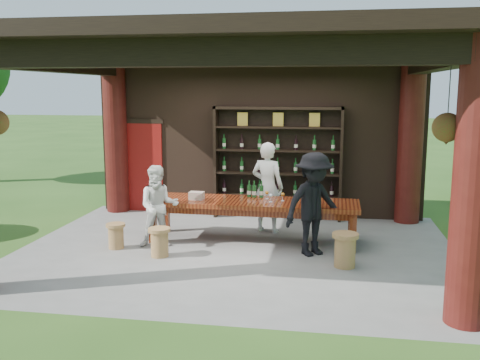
% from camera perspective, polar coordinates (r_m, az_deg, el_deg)
% --- Properties ---
extents(ground, '(90.00, 90.00, 0.00)m').
position_cam_1_polar(ground, '(9.21, -0.41, -7.49)').
color(ground, '#2D5119').
rests_on(ground, ground).
extents(pavilion, '(7.50, 6.00, 3.60)m').
position_cam_1_polar(pavilion, '(9.24, -0.05, 6.03)').
color(pavilion, slate).
rests_on(pavilion, ground).
extents(wine_shelf, '(2.69, 0.41, 2.37)m').
position_cam_1_polar(wine_shelf, '(11.27, 4.02, 1.83)').
color(wine_shelf, black).
rests_on(wine_shelf, ground).
extents(tasting_table, '(3.76, 1.02, 0.75)m').
position_cam_1_polar(tasting_table, '(9.58, 1.38, -2.87)').
color(tasting_table, '#4F170B').
rests_on(tasting_table, ground).
extents(stool_near_left, '(0.36, 0.36, 0.48)m').
position_cam_1_polar(stool_near_left, '(8.90, -8.58, -6.50)').
color(stool_near_left, olive).
rests_on(stool_near_left, ground).
extents(stool_near_right, '(0.41, 0.41, 0.54)m').
position_cam_1_polar(stool_near_right, '(8.45, 11.14, -7.25)').
color(stool_near_right, olive).
rests_on(stool_near_right, ground).
extents(stool_far_left, '(0.33, 0.33, 0.44)m').
position_cam_1_polar(stool_far_left, '(9.49, -13.09, -5.76)').
color(stool_far_left, olive).
rests_on(stool_far_left, ground).
extents(host, '(0.72, 0.57, 1.73)m').
position_cam_1_polar(host, '(10.22, 2.95, -0.77)').
color(host, silver).
rests_on(host, ground).
extents(guest_woman, '(0.83, 0.73, 1.43)m').
position_cam_1_polar(guest_woman, '(9.37, -8.67, -2.79)').
color(guest_woman, silver).
rests_on(guest_woman, ground).
extents(guest_man, '(1.26, 1.18, 1.71)m').
position_cam_1_polar(guest_man, '(8.84, 7.87, -2.58)').
color(guest_man, black).
rests_on(guest_man, ground).
extents(table_bottles, '(0.31, 0.11, 0.31)m').
position_cam_1_polar(table_bottles, '(9.84, 1.60, -0.94)').
color(table_bottles, '#194C1E').
rests_on(table_bottles, tasting_table).
extents(table_glasses, '(0.96, 0.33, 0.15)m').
position_cam_1_polar(table_glasses, '(9.52, 5.23, -1.84)').
color(table_glasses, silver).
rests_on(table_glasses, tasting_table).
extents(napkin_basket, '(0.26, 0.18, 0.14)m').
position_cam_1_polar(napkin_basket, '(9.67, -4.65, -1.68)').
color(napkin_basket, '#BF6672').
rests_on(napkin_basket, tasting_table).
extents(shrubs, '(17.17, 9.38, 1.36)m').
position_cam_1_polar(shrubs, '(9.87, 11.97, -3.31)').
color(shrubs, '#194C14').
rests_on(shrubs, ground).
extents(trees, '(21.55, 11.90, 4.80)m').
position_cam_1_polar(trees, '(10.37, 17.86, 12.81)').
color(trees, '#3F2819').
rests_on(trees, ground).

